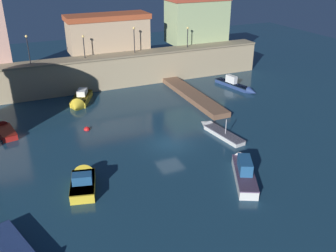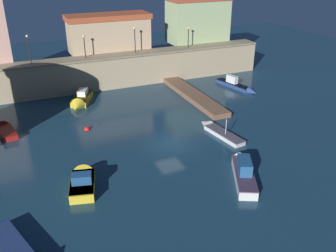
{
  "view_description": "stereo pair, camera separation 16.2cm",
  "coord_description": "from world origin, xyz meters",
  "views": [
    {
      "loc": [
        -13.28,
        -29.7,
        17.11
      ],
      "look_at": [
        0.0,
        0.46,
        1.73
      ],
      "focal_mm": 39.88,
      "sensor_mm": 36.0,
      "label": 1
    },
    {
      "loc": [
        -13.13,
        -29.76,
        17.11
      ],
      "look_at": [
        0.0,
        0.46,
        1.73
      ],
      "focal_mm": 39.88,
      "sensor_mm": 36.0,
      "label": 2
    }
  ],
  "objects": [
    {
      "name": "moored_boat_1",
      "position": [
        5.5,
        0.28,
        0.26
      ],
      "size": [
        2.15,
        6.58,
        2.38
      ],
      "rotation": [
        0.0,
        0.0,
        1.72
      ],
      "color": "silver",
      "rests_on": "ground"
    },
    {
      "name": "quay_lamp_1",
      "position": [
        -3.8,
        19.08,
        6.47
      ],
      "size": [
        0.32,
        0.32,
        2.97
      ],
      "color": "black",
      "rests_on": "quay_wall"
    },
    {
      "name": "moored_boat_5",
      "position": [
        15.24,
        11.35,
        0.4
      ],
      "size": [
        2.75,
        7.4,
        1.84
      ],
      "rotation": [
        0.0,
        0.0,
        -1.35
      ],
      "color": "navy",
      "rests_on": "ground"
    },
    {
      "name": "quay_wall",
      "position": [
        0.0,
        19.08,
        2.24
      ],
      "size": [
        44.65,
        2.92,
        4.45
      ],
      "color": "tan",
      "rests_on": "ground"
    },
    {
      "name": "moored_boat_2",
      "position": [
        -9.33,
        -3.82,
        0.52
      ],
      "size": [
        2.9,
        5.02,
        2.03
      ],
      "rotation": [
        0.0,
        0.0,
        1.32
      ],
      "color": "gold",
      "rests_on": "ground"
    },
    {
      "name": "moored_boat_3",
      "position": [
        -14.75,
        9.1,
        0.35
      ],
      "size": [
        2.18,
        4.52,
        1.35
      ],
      "rotation": [
        0.0,
        0.0,
        1.76
      ],
      "color": "red",
      "rests_on": "ground"
    },
    {
      "name": "mooring_buoy_0",
      "position": [
        -6.77,
        6.49,
        0.0
      ],
      "size": [
        0.67,
        0.67,
        0.67
      ],
      "primitive_type": "sphere",
      "color": "red",
      "rests_on": "ground"
    },
    {
      "name": "ground_plane",
      "position": [
        0.0,
        0.0,
        0.0
      ],
      "size": [
        106.65,
        106.65,
        0.0
      ],
      "primitive_type": "plane",
      "color": "#19384C"
    },
    {
      "name": "pier_dock",
      "position": [
        7.91,
        10.45,
        0.32
      ],
      "size": [
        2.25,
        14.65,
        0.7
      ],
      "color": "brown",
      "rests_on": "ground"
    },
    {
      "name": "moored_boat_4",
      "position": [
        -5.87,
        14.18,
        0.45
      ],
      "size": [
        4.13,
        6.26,
        1.93
      ],
      "rotation": [
        0.0,
        0.0,
        -1.99
      ],
      "color": "gold",
      "rests_on": "ground"
    },
    {
      "name": "quay_lamp_0",
      "position": [
        -10.67,
        19.08,
        6.8
      ],
      "size": [
        0.32,
        0.32,
        3.55
      ],
      "color": "black",
      "rests_on": "quay_wall"
    },
    {
      "name": "quay_lamp_2",
      "position": [
        3.14,
        19.08,
        6.79
      ],
      "size": [
        0.32,
        0.32,
        3.52
      ],
      "color": "black",
      "rests_on": "quay_wall"
    },
    {
      "name": "quay_lamp_3",
      "position": [
        11.31,
        19.08,
        6.45
      ],
      "size": [
        0.32,
        0.32,
        2.94
      ],
      "color": "black",
      "rests_on": "quay_wall"
    },
    {
      "name": "old_town_backdrop",
      "position": [
        -2.67,
        22.92,
        7.91
      ],
      "size": [
        41.04,
        5.8,
        8.83
      ],
      "color": "#D8A38F",
      "rests_on": "ground"
    },
    {
      "name": "moored_boat_0",
      "position": [
        3.31,
        -7.71,
        0.61
      ],
      "size": [
        4.43,
        6.91,
        2.12
      ],
      "rotation": [
        0.0,
        0.0,
        1.1
      ],
      "color": "silver",
      "rests_on": "ground"
    }
  ]
}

